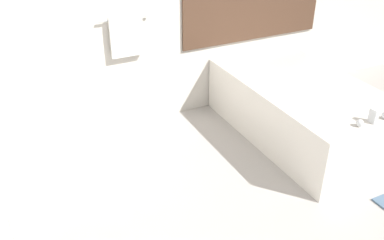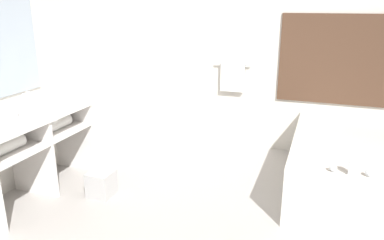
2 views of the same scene
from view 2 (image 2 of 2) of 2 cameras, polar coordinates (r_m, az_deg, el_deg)
name	(u,v)px [view 2 (image 2 of 2)]	position (r m, az deg, el deg)	size (l,w,h in m)	color
ground_plane	(204,231)	(3.46, 1.80, -16.61)	(16.00, 16.00, 0.00)	#A8A39E
wall_back_with_blinds	(260,50)	(5.06, 10.32, 10.46)	(7.40, 0.13, 2.70)	silver
vanity_counter	(32,137)	(4.16, -23.22, -2.36)	(0.59, 1.42, 0.87)	white
sink_faucet	(28,100)	(4.32, -23.66, 2.87)	(0.09, 0.04, 0.18)	silver
bathtub	(343,163)	(4.31, 22.08, -6.08)	(1.06, 1.89, 0.69)	silver
water_bottle_1	(26,105)	(4.02, -24.03, 2.06)	(0.06, 0.06, 0.22)	white
water_bottle_2	(13,110)	(3.92, -25.59, 1.39)	(0.06, 0.06, 0.21)	white
waste_bin	(101,184)	(4.07, -13.64, -9.41)	(0.25, 0.25, 0.27)	#B2B2B2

